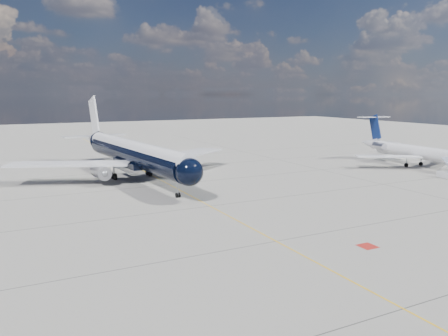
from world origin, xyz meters
The scene contains 5 objects.
ground centered at (0.00, 30.00, 0.00)m, with size 320.00×320.00×0.00m, color gray.
taxiway_centerline centered at (0.00, 25.00, 0.00)m, with size 0.16×160.00×0.01m, color #DBA60B.
red_marking centered at (6.80, -10.00, 0.00)m, with size 1.60×1.60×0.01m, color maroon.
main_airliner centered at (-3.62, 33.40, 4.26)m, with size 38.88×47.53×13.73m.
regional_jet centered at (48.72, 20.78, 3.07)m, with size 24.93×28.70×9.72m.
Camera 1 is at (-22.63, -38.49, 13.91)m, focal length 35.00 mm.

